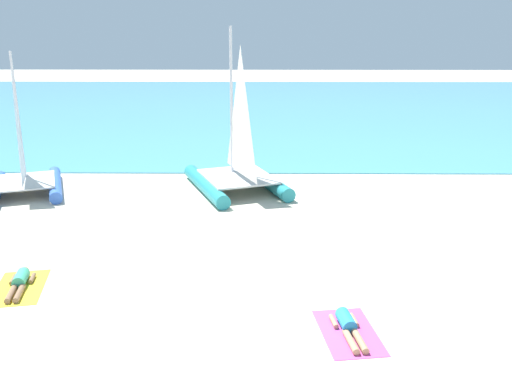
{
  "coord_description": "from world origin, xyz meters",
  "views": [
    {
      "loc": [
        0.17,
        -10.49,
        5.97
      ],
      "look_at": [
        0.0,
        5.44,
        1.2
      ],
      "focal_mm": 38.96,
      "sensor_mm": 36.0,
      "label": 1
    }
  ],
  "objects": [
    {
      "name": "sunbather_left",
      "position": [
        -5.59,
        1.49,
        0.13
      ],
      "size": [
        0.69,
        1.56,
        0.3
      ],
      "rotation": [
        0.0,
        0.0,
        0.19
      ],
      "color": "#3FB28C",
      "rests_on": "towel_left"
    },
    {
      "name": "sunbather_right",
      "position": [
        1.93,
        -0.43,
        0.13
      ],
      "size": [
        0.62,
        1.57,
        0.3
      ],
      "rotation": [
        0.0,
        0.0,
        0.14
      ],
      "color": "#268CCC",
      "rests_on": "towel_right"
    },
    {
      "name": "towel_left",
      "position": [
        -5.58,
        1.43,
        0.01
      ],
      "size": [
        1.44,
        2.08,
        0.01
      ],
      "primitive_type": "cube",
      "rotation": [
        0.0,
        0.0,
        0.19
      ],
      "color": "yellow",
      "rests_on": "ground"
    },
    {
      "name": "towel_right",
      "position": [
        1.94,
        -0.5,
        0.01
      ],
      "size": [
        1.35,
        2.03,
        0.01
      ],
      "primitive_type": "cube",
      "rotation": [
        0.0,
        0.0,
        0.14
      ],
      "color": "#D84C99",
      "rests_on": "ground"
    },
    {
      "name": "sailboat_blue",
      "position": [
        -8.59,
        9.2,
        0.76
      ],
      "size": [
        3.72,
        4.56,
        5.13
      ],
      "rotation": [
        0.0,
        0.0,
        0.36
      ],
      "color": "blue",
      "rests_on": "ground"
    },
    {
      "name": "sailboat_teal",
      "position": [
        -0.76,
        9.69,
        0.89
      ],
      "size": [
        4.37,
        5.33,
        5.98
      ],
      "rotation": [
        0.0,
        0.0,
        0.37
      ],
      "color": "teal",
      "rests_on": "ground"
    },
    {
      "name": "ocean_water",
      "position": [
        0.0,
        32.1,
        0.03
      ],
      "size": [
        120.0,
        40.0,
        0.05
      ],
      "primitive_type": "cube",
      "color": "#4C9EB7",
      "rests_on": "ground"
    },
    {
      "name": "ground_plane",
      "position": [
        0.0,
        10.0,
        0.0
      ],
      "size": [
        120.0,
        120.0,
        0.0
      ],
      "primitive_type": "plane",
      "color": "beige"
    }
  ]
}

